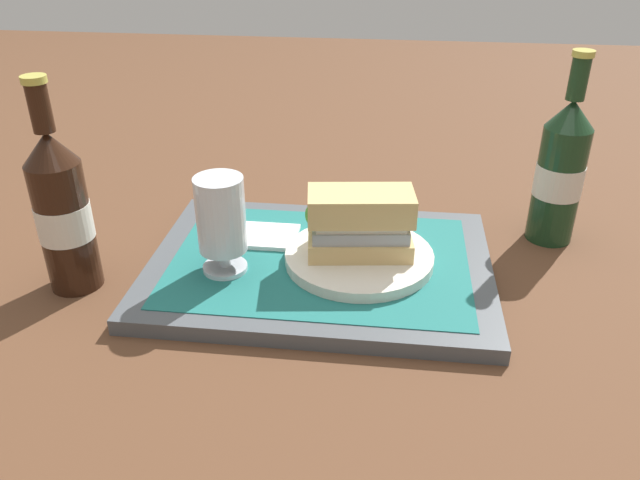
% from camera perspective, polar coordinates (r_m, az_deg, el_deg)
% --- Properties ---
extents(ground_plane, '(3.00, 3.00, 0.00)m').
position_cam_1_polar(ground_plane, '(0.83, -0.00, -3.02)').
color(ground_plane, brown).
extents(tray, '(0.44, 0.32, 0.02)m').
position_cam_1_polar(tray, '(0.83, -0.00, -2.43)').
color(tray, '#4C5156').
rests_on(tray, ground_plane).
extents(placemat, '(0.38, 0.27, 0.00)m').
position_cam_1_polar(placemat, '(0.82, -0.00, -1.80)').
color(placemat, '#1E6B66').
rests_on(placemat, tray).
extents(plate, '(0.19, 0.19, 0.01)m').
position_cam_1_polar(plate, '(0.81, 3.54, -1.54)').
color(plate, silver).
rests_on(plate, placemat).
extents(sandwich, '(0.14, 0.08, 0.08)m').
position_cam_1_polar(sandwich, '(0.79, 3.41, 1.60)').
color(sandwich, tan).
rests_on(sandwich, plate).
extents(beer_glass, '(0.06, 0.06, 0.12)m').
position_cam_1_polar(beer_glass, '(0.77, -8.88, 1.73)').
color(beer_glass, silver).
rests_on(beer_glass, placemat).
extents(napkin_folded, '(0.09, 0.07, 0.01)m').
position_cam_1_polar(napkin_folded, '(0.87, -5.02, 0.37)').
color(napkin_folded, white).
rests_on(napkin_folded, placemat).
extents(beer_bottle, '(0.07, 0.07, 0.27)m').
position_cam_1_polar(beer_bottle, '(0.82, -22.19, 2.47)').
color(beer_bottle, black).
rests_on(beer_bottle, ground_plane).
extents(second_bottle, '(0.07, 0.07, 0.27)m').
position_cam_1_polar(second_bottle, '(0.93, 20.84, 5.86)').
color(second_bottle, '#19381E').
rests_on(second_bottle, ground_plane).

